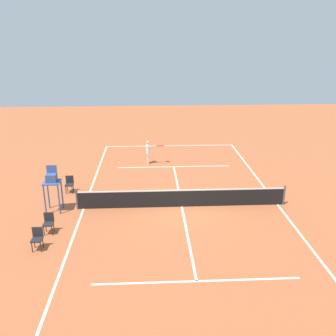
{
  "coord_description": "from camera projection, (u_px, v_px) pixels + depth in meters",
  "views": [
    {
      "loc": [
        1.63,
        17.7,
        8.48
      ],
      "look_at": [
        0.53,
        -3.84,
        0.8
      ],
      "focal_mm": 39.86,
      "sensor_mm": 36.0,
      "label": 1
    }
  ],
  "objects": [
    {
      "name": "ground_plane",
      "position": [
        182.0,
        207.0,
        19.58
      ],
      "size": [
        60.0,
        60.0,
        0.0
      ],
      "primitive_type": "plane",
      "color": "#AD5933"
    },
    {
      "name": "court_lines",
      "position": [
        182.0,
        207.0,
        19.58
      ],
      "size": [
        10.33,
        23.09,
        0.01
      ],
      "color": "white",
      "rests_on": "ground"
    },
    {
      "name": "tennis_net",
      "position": [
        182.0,
        198.0,
        19.41
      ],
      "size": [
        10.93,
        0.1,
        1.07
      ],
      "color": "#4C4C51",
      "rests_on": "ground"
    },
    {
      "name": "player_serving",
      "position": [
        149.0,
        150.0,
        25.86
      ],
      "size": [
        1.29,
        0.45,
        1.64
      ],
      "rotation": [
        0.0,
        0.0,
        1.76
      ],
      "color": "beige",
      "rests_on": "ground"
    },
    {
      "name": "tennis_ball",
      "position": [
        169.0,
        165.0,
        25.67
      ],
      "size": [
        0.07,
        0.07,
        0.07
      ],
      "primitive_type": "sphere",
      "color": "#CCE033",
      "rests_on": "ground"
    },
    {
      "name": "umpire_chair",
      "position": [
        52.0,
        182.0,
        18.59
      ],
      "size": [
        0.8,
        0.8,
        2.41
      ],
      "color": "#38518C",
      "rests_on": "ground"
    },
    {
      "name": "courtside_chair_near",
      "position": [
        37.0,
        238.0,
        15.53
      ],
      "size": [
        0.44,
        0.46,
        0.95
      ],
      "color": "#262626",
      "rests_on": "ground"
    },
    {
      "name": "courtside_chair_mid",
      "position": [
        69.0,
        183.0,
        21.24
      ],
      "size": [
        0.44,
        0.46,
        0.95
      ],
      "color": "#262626",
      "rests_on": "ground"
    },
    {
      "name": "courtside_chair_far",
      "position": [
        49.0,
        222.0,
        16.82
      ],
      "size": [
        0.44,
        0.46,
        0.95
      ],
      "color": "#262626",
      "rests_on": "ground"
    }
  ]
}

